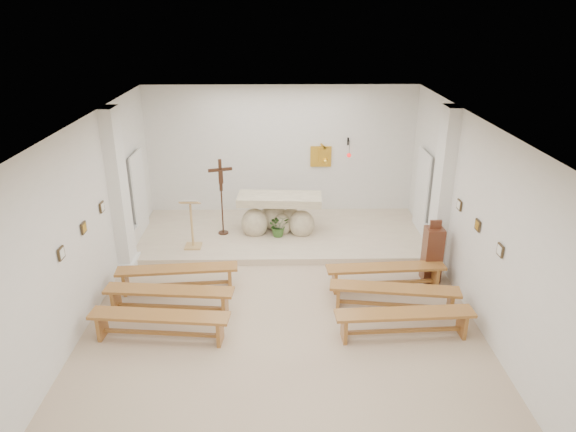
{
  "coord_description": "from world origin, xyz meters",
  "views": [
    {
      "loc": [
        -0.02,
        -8.07,
        5.32
      ],
      "look_at": [
        0.13,
        1.6,
        1.34
      ],
      "focal_mm": 32.0,
      "sensor_mm": 36.0,
      "label": 1
    }
  ],
  "objects_px": {
    "bench_left_second": "(169,295)",
    "bench_right_second": "(394,293)",
    "bench_left_front": "(178,273)",
    "bench_right_front": "(386,272)",
    "donation_pedestal": "(432,254)",
    "lectern": "(191,223)",
    "crucifix_stand": "(221,192)",
    "bench_left_third": "(160,321)",
    "altar": "(279,216)",
    "bench_right_third": "(404,318)"
  },
  "relations": [
    {
      "from": "crucifix_stand",
      "to": "donation_pedestal",
      "type": "height_order",
      "value": "crucifix_stand"
    },
    {
      "from": "crucifix_stand",
      "to": "bench_right_third",
      "type": "distance_m",
      "value": 5.46
    },
    {
      "from": "crucifix_stand",
      "to": "bench_left_third",
      "type": "height_order",
      "value": "crucifix_stand"
    },
    {
      "from": "crucifix_stand",
      "to": "bench_right_third",
      "type": "relative_size",
      "value": 0.78
    },
    {
      "from": "lectern",
      "to": "bench_left_second",
      "type": "relative_size",
      "value": 0.5
    },
    {
      "from": "bench_left_third",
      "to": "lectern",
      "type": "bearing_deg",
      "value": 94.79
    },
    {
      "from": "crucifix_stand",
      "to": "bench_left_third",
      "type": "distance_m",
      "value": 4.24
    },
    {
      "from": "donation_pedestal",
      "to": "bench_right_second",
      "type": "height_order",
      "value": "donation_pedestal"
    },
    {
      "from": "altar",
      "to": "bench_right_second",
      "type": "distance_m",
      "value": 4.0
    },
    {
      "from": "donation_pedestal",
      "to": "bench_left_second",
      "type": "relative_size",
      "value": 0.56
    },
    {
      "from": "bench_left_second",
      "to": "bench_left_third",
      "type": "distance_m",
      "value": 0.83
    },
    {
      "from": "altar",
      "to": "crucifix_stand",
      "type": "height_order",
      "value": "crucifix_stand"
    },
    {
      "from": "bench_right_second",
      "to": "crucifix_stand",
      "type": "bearing_deg",
      "value": 144.88
    },
    {
      "from": "bench_left_third",
      "to": "bench_right_front",
      "type": "bearing_deg",
      "value": 27.17
    },
    {
      "from": "donation_pedestal",
      "to": "bench_right_third",
      "type": "relative_size",
      "value": 0.56
    },
    {
      "from": "lectern",
      "to": "bench_right_second",
      "type": "relative_size",
      "value": 0.5
    },
    {
      "from": "altar",
      "to": "bench_right_third",
      "type": "bearing_deg",
      "value": -59.39
    },
    {
      "from": "bench_left_third",
      "to": "bench_right_third",
      "type": "height_order",
      "value": "same"
    },
    {
      "from": "lectern",
      "to": "bench_right_front",
      "type": "xyz_separation_m",
      "value": [
        4.12,
        -1.67,
        -0.37
      ]
    },
    {
      "from": "donation_pedestal",
      "to": "bench_left_third",
      "type": "height_order",
      "value": "donation_pedestal"
    },
    {
      "from": "bench_left_front",
      "to": "bench_left_second",
      "type": "relative_size",
      "value": 1.0
    },
    {
      "from": "bench_left_second",
      "to": "bench_right_second",
      "type": "height_order",
      "value": "same"
    },
    {
      "from": "altar",
      "to": "lectern",
      "type": "bearing_deg",
      "value": -152.71
    },
    {
      "from": "crucifix_stand",
      "to": "bench_right_second",
      "type": "xyz_separation_m",
      "value": [
        3.5,
        -3.27,
        -0.86
      ]
    },
    {
      "from": "bench_left_front",
      "to": "bench_right_front",
      "type": "bearing_deg",
      "value": -4.87
    },
    {
      "from": "altar",
      "to": "bench_left_second",
      "type": "distance_m",
      "value": 3.93
    },
    {
      "from": "bench_right_front",
      "to": "bench_right_third",
      "type": "xyz_separation_m",
      "value": [
        0.0,
        -1.66,
        0.0
      ]
    },
    {
      "from": "lectern",
      "to": "bench_left_front",
      "type": "relative_size",
      "value": 0.5
    },
    {
      "from": "lectern",
      "to": "bench_right_third",
      "type": "relative_size",
      "value": 0.51
    },
    {
      "from": "lectern",
      "to": "bench_right_front",
      "type": "distance_m",
      "value": 4.47
    },
    {
      "from": "lectern",
      "to": "bench_right_third",
      "type": "distance_m",
      "value": 5.31
    },
    {
      "from": "bench_left_second",
      "to": "bench_left_third",
      "type": "bearing_deg",
      "value": -85.03
    },
    {
      "from": "lectern",
      "to": "donation_pedestal",
      "type": "xyz_separation_m",
      "value": [
        5.14,
        -1.31,
        -0.16
      ]
    },
    {
      "from": "bench_right_second",
      "to": "bench_right_third",
      "type": "height_order",
      "value": "same"
    },
    {
      "from": "bench_left_front",
      "to": "bench_right_third",
      "type": "distance_m",
      "value": 4.48
    },
    {
      "from": "altar",
      "to": "lectern",
      "type": "xyz_separation_m",
      "value": [
        -1.98,
        -0.87,
        0.2
      ]
    },
    {
      "from": "bench_left_front",
      "to": "bench_left_third",
      "type": "bearing_deg",
      "value": -94.87
    },
    {
      "from": "lectern",
      "to": "crucifix_stand",
      "type": "xyz_separation_m",
      "value": [
        0.62,
        0.77,
        0.49
      ]
    },
    {
      "from": "altar",
      "to": "bench_left_front",
      "type": "height_order",
      "value": "altar"
    },
    {
      "from": "lectern",
      "to": "bench_left_third",
      "type": "height_order",
      "value": "lectern"
    },
    {
      "from": "donation_pedestal",
      "to": "bench_right_third",
      "type": "height_order",
      "value": "donation_pedestal"
    },
    {
      "from": "lectern",
      "to": "donation_pedestal",
      "type": "relative_size",
      "value": 0.91
    },
    {
      "from": "crucifix_stand",
      "to": "bench_left_front",
      "type": "bearing_deg",
      "value": -122.85
    },
    {
      "from": "bench_left_second",
      "to": "donation_pedestal",
      "type": "bearing_deg",
      "value": 17.93
    },
    {
      "from": "bench_left_second",
      "to": "bench_right_second",
      "type": "distance_m",
      "value": 4.16
    },
    {
      "from": "lectern",
      "to": "bench_right_third",
      "type": "xyz_separation_m",
      "value": [
        4.12,
        -3.33,
        -0.37
      ]
    },
    {
      "from": "lectern",
      "to": "crucifix_stand",
      "type": "relative_size",
      "value": 0.65
    },
    {
      "from": "bench_right_second",
      "to": "bench_right_front",
      "type": "bearing_deg",
      "value": 97.91
    },
    {
      "from": "bench_left_front",
      "to": "donation_pedestal",
      "type": "bearing_deg",
      "value": -0.86
    },
    {
      "from": "bench_right_front",
      "to": "crucifix_stand",
      "type": "bearing_deg",
      "value": 141.47
    }
  ]
}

